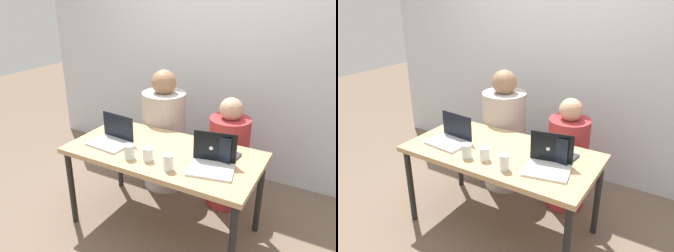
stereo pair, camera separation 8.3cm
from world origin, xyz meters
TOP-DOWN VIEW (x-y plane):
  - ground_plane at (0.00, 0.00)m, footprint 12.00×12.00m
  - back_wall at (0.00, 1.22)m, footprint 4.50×0.10m
  - desk at (0.00, 0.00)m, footprint 1.49×0.75m
  - person_on_left at (-0.33, 0.58)m, footprint 0.49×0.49m
  - person_on_right at (0.33, 0.58)m, footprint 0.43×0.43m
  - laptop_back_right at (0.40, 0.10)m, footprint 0.31×0.26m
  - laptop_front_right at (0.43, -0.06)m, footprint 0.35×0.30m
  - laptop_front_left at (-0.43, -0.08)m, footprint 0.33×0.27m
  - water_glass_center at (-0.02, -0.19)m, footprint 0.07×0.07m
  - water_glass_left at (-0.15, -0.23)m, footprint 0.08×0.08m
  - water_glass_right at (0.18, -0.23)m, footprint 0.07×0.07m

SIDE VIEW (x-z plane):
  - ground_plane at x=0.00m, z-range 0.00..0.00m
  - person_on_right at x=0.33m, z-range -0.06..0.97m
  - person_on_left at x=-0.33m, z-range -0.07..1.13m
  - desk at x=0.00m, z-range 0.29..1.00m
  - water_glass_center at x=-0.02m, z-range 0.70..0.80m
  - laptop_back_right at x=0.40m, z-range 0.65..0.86m
  - water_glass_left at x=-0.15m, z-range 0.70..0.81m
  - laptop_front_left at x=-0.43m, z-range 0.65..0.87m
  - water_glass_right at x=0.18m, z-range 0.70..0.82m
  - laptop_front_right at x=0.43m, z-range 0.64..0.88m
  - back_wall at x=0.00m, z-range 0.00..2.61m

